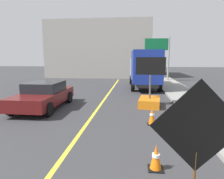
# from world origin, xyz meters

# --- Properties ---
(lane_center_stripe) EXTENTS (0.14, 36.00, 0.01)m
(lane_center_stripe) POSITION_xyz_m (0.00, 6.00, 0.00)
(lane_center_stripe) COLOR yellow
(lane_center_stripe) RESTS_ON ground
(roadwork_sign) EXTENTS (1.63, 0.11, 2.33)m
(roadwork_sign) POSITION_xyz_m (2.97, 2.96, 1.47)
(roadwork_sign) COLOR #593819
(roadwork_sign) RESTS_ON ground
(arrow_board_trailer) EXTENTS (1.60, 1.93, 2.70)m
(arrow_board_trailer) POSITION_xyz_m (2.77, 10.63, 0.48)
(arrow_board_trailer) COLOR orange
(arrow_board_trailer) RESTS_ON ground
(box_truck) EXTENTS (2.66, 6.78, 3.26)m
(box_truck) POSITION_xyz_m (2.78, 17.39, 1.78)
(box_truck) COLOR black
(box_truck) RESTS_ON ground
(pickup_car) EXTENTS (2.08, 4.44, 1.38)m
(pickup_car) POSITION_xyz_m (-2.89, 9.58, 0.70)
(pickup_car) COLOR #591414
(pickup_car) RESTS_ON ground
(highway_guide_sign) EXTENTS (2.79, 0.30, 5.00)m
(highway_guide_sign) POSITION_xyz_m (4.94, 22.88, 3.42)
(highway_guide_sign) COLOR gray
(highway_guide_sign) RESTS_ON ground
(far_building_block) EXTENTS (14.01, 9.55, 7.55)m
(far_building_block) POSITION_xyz_m (-2.96, 29.81, 3.77)
(far_building_block) COLOR gray
(far_building_block) RESTS_ON ground
(traffic_cone_near_sign) EXTENTS (0.36, 0.36, 0.63)m
(traffic_cone_near_sign) POSITION_xyz_m (2.44, 4.13, 0.31)
(traffic_cone_near_sign) COLOR black
(traffic_cone_near_sign) RESTS_ON ground
(traffic_cone_mid_lane) EXTENTS (0.36, 0.36, 0.72)m
(traffic_cone_mid_lane) POSITION_xyz_m (2.63, 7.48, 0.36)
(traffic_cone_mid_lane) COLOR black
(traffic_cone_mid_lane) RESTS_ON ground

